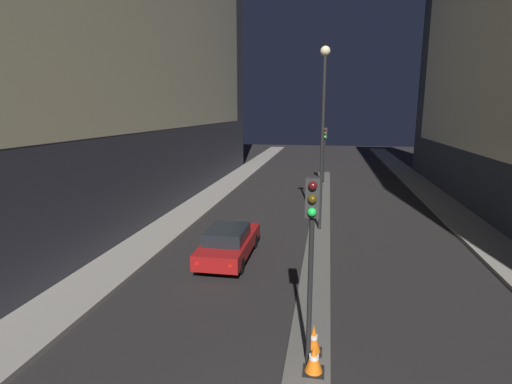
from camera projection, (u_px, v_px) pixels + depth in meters
median_strip at (321, 215)px, 23.74m from camera, size 1.10×33.45×0.12m
traffic_light_near at (312, 231)px, 9.10m from camera, size 0.32×0.42×4.62m
traffic_light_mid at (325, 143)px, 33.39m from camera, size 0.32×0.42×4.62m
street_lamp at (323, 115)px, 19.63m from camera, size 0.48×0.48×9.09m
traffic_cone_near at (314, 359)px, 9.40m from camera, size 0.51×0.51×0.69m
traffic_cone_far at (314, 339)px, 10.17m from camera, size 0.44×0.44×0.75m
car_left_lane at (229, 242)px, 16.76m from camera, size 1.80×4.78×1.46m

